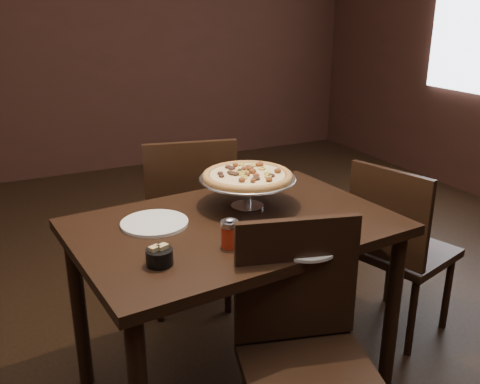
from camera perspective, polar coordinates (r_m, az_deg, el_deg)
name	(u,v)px	position (r m, az deg, el deg)	size (l,w,h in m)	color
room	(249,70)	(2.17, 0.92, 12.84)	(6.04, 7.04, 2.84)	black
dining_table	(235,245)	(2.24, -0.57, -5.73)	(1.36, 0.96, 0.81)	black
pizza_stand	(247,176)	(2.31, 0.80, 1.69)	(0.42, 0.42, 0.17)	silver
parmesan_shaker	(236,235)	(1.98, -0.46, -4.56)	(0.05, 0.05, 0.09)	beige
pepper_flake_shaker	(230,233)	(1.96, -1.11, -4.43)	(0.07, 0.07, 0.12)	maroon
packet_caddy	(159,256)	(1.86, -8.60, -6.82)	(0.09, 0.09, 0.07)	black
napkin_stack	(307,229)	(2.13, 7.12, -3.92)	(0.16, 0.16, 0.02)	white
plate_left	(155,223)	(2.20, -9.10, -3.29)	(0.27, 0.27, 0.01)	silver
plate_near	(306,247)	(1.98, 7.02, -5.87)	(0.23, 0.23, 0.01)	silver
serving_spatula	(258,185)	(2.22, 1.96, 0.78)	(0.12, 0.12, 0.02)	silver
chair_far	(189,218)	(2.92, -5.45, -2.74)	(0.56, 0.56, 1.01)	black
chair_near	(305,348)	(1.95, 6.93, -16.20)	(0.55, 0.55, 0.96)	black
chair_side	(398,245)	(2.81, 16.47, -5.42)	(0.53, 0.53, 0.93)	black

